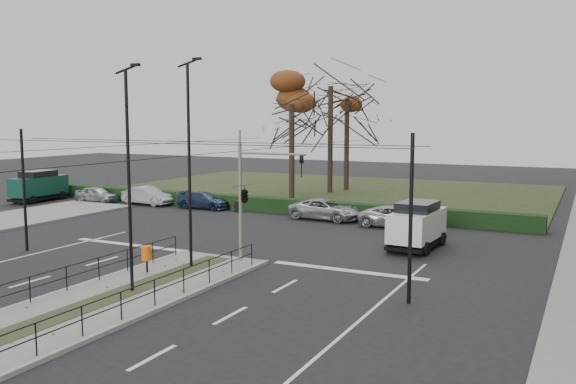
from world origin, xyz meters
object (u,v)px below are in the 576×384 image
object	(u,v)px
parked_car_fifth	(397,217)
parked_car_third	(204,200)
litter_bin	(147,253)
streetlamp_median_near	(129,178)
traffic_light	(246,193)
parked_car_fourth	(326,209)
parked_car_first	(97,194)
streetlamp_median_far	(190,162)
white_van	(417,224)
bare_tree_center	(347,105)
rust_tree	(331,86)
parked_car_second	(148,196)
green_van	(39,185)
bare_tree_near	(292,111)

from	to	relation	value
parked_car_fifth	parked_car_third	bearing A→B (deg)	85.57
litter_bin	streetlamp_median_near	world-z (taller)	streetlamp_median_near
traffic_light	parked_car_fourth	distance (m)	13.15
parked_car_fifth	parked_car_first	bearing A→B (deg)	89.63
streetlamp_median_far	white_van	bearing A→B (deg)	48.91
traffic_light	bare_tree_center	xyz separation A→B (m)	(-6.24, 28.35, 4.48)
litter_bin	streetlamp_median_far	bearing A→B (deg)	57.18
white_van	rust_tree	xyz separation A→B (m)	(-12.80, 19.27, 8.04)
parked_car_second	rust_tree	bearing A→B (deg)	-33.76
traffic_light	streetlamp_median_near	size ratio (longest dim) A/B	0.63
streetlamp_median_far	parked_car_second	size ratio (longest dim) A/B	2.14
parked_car_fourth	litter_bin	bearing A→B (deg)	-179.45
white_van	parked_car_fifth	world-z (taller)	white_van
green_van	bare_tree_near	xyz separation A→B (m)	(17.82, 9.06, 5.80)
litter_bin	rust_tree	world-z (taller)	rust_tree
rust_tree	green_van	bearing A→B (deg)	-140.62
parked_car_first	bare_tree_center	world-z (taller)	bare_tree_center
white_van	bare_tree_center	distance (m)	25.64
parked_car_first	streetlamp_median_near	bearing A→B (deg)	-136.50
parked_car_first	parked_car_third	world-z (taller)	parked_car_third
parked_car_third	parked_car_first	bearing A→B (deg)	95.14
streetlamp_median_far	rust_tree	xyz separation A→B (m)	(-5.24, 27.94, 4.63)
traffic_light	parked_car_second	xyz separation A→B (m)	(-16.41, 13.07, -2.51)
white_van	streetlamp_median_far	bearing A→B (deg)	-131.09
parked_car_third	traffic_light	bearing A→B (deg)	-139.68
bare_tree_center	bare_tree_near	xyz separation A→B (m)	(-1.32, -8.50, -0.61)
parked_car_first	parked_car_fourth	bearing A→B (deg)	-92.24
traffic_light	parked_car_fourth	size ratio (longest dim) A/B	1.10
parked_car_third	white_van	size ratio (longest dim) A/B	0.93
parked_car_first	bare_tree_center	distance (m)	22.77
streetlamp_median_near	rust_tree	size ratio (longest dim) A/B	0.68
white_van	parked_car_fifth	distance (m)	6.00
streetlamp_median_far	parked_car_first	distance (m)	24.48
white_van	litter_bin	bearing A→B (deg)	-129.89
parked_car_second	green_van	size ratio (longest dim) A/B	0.85
parked_car_third	rust_tree	xyz separation A→B (m)	(4.60, 12.62, 8.67)
parked_car_fifth	green_van	bearing A→B (deg)	93.14
parked_car_first	white_van	bearing A→B (deg)	-105.23
parked_car_fourth	bare_tree_near	bearing A→B (deg)	44.35
streetlamp_median_near	green_van	world-z (taller)	streetlamp_median_near
parked_car_fourth	bare_tree_near	xyz separation A→B (m)	(-5.94, 7.06, 6.40)
parked_car_third	parked_car_fourth	xyz separation A→B (m)	(9.84, -0.59, 0.06)
traffic_light	parked_car_third	xyz separation A→B (m)	(-11.46, 13.38, -2.59)
parked_car_second	bare_tree_near	distance (m)	12.85
rust_tree	bare_tree_near	bearing A→B (deg)	-96.56
litter_bin	parked_car_fourth	bearing A→B (deg)	86.29
parked_car_second	white_van	distance (m)	23.24
green_van	parked_car_fifth	distance (m)	28.75
white_van	parked_car_fifth	xyz separation A→B (m)	(-2.62, 5.36, -0.60)
bare_tree_near	parked_car_fifth	world-z (taller)	bare_tree_near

